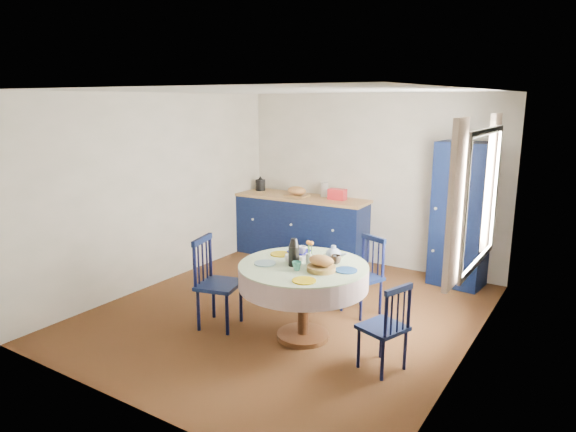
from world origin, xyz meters
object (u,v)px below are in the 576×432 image
mug_c (336,259)px  pantry_cabinet (461,215)px  kitchen_counter (301,226)px  chair_right (386,327)px  mug_d (302,250)px  cobalt_bowl (299,253)px  chair_far (364,275)px  mug_a (290,258)px  chair_left (216,282)px  dining_table (304,276)px  mug_b (297,266)px

mug_c → pantry_cabinet: bearing=73.8°
kitchen_counter → chair_right: 3.56m
mug_d → cobalt_bowl: (0.01, -0.08, -0.01)m
chair_far → mug_a: chair_far is taller
chair_left → mug_d: 0.99m
mug_a → mug_c: 0.46m
dining_table → mug_d: size_ratio=14.32×
chair_left → dining_table: bearing=-89.4°
mug_a → mug_b: same height
chair_right → kitchen_counter: bearing=-117.3°
mug_a → mug_d: size_ratio=1.20×
mug_b → mug_c: bearing=59.4°
chair_right → mug_b: bearing=-69.5°
chair_right → chair_left: bearing=-68.1°
mug_a → kitchen_counter: bearing=118.7°
chair_left → mug_b: bearing=-100.1°
mug_c → mug_d: 0.47m
chair_left → mug_b: chair_left is taller
mug_b → kitchen_counter: bearing=120.3°
kitchen_counter → chair_left: 2.72m
chair_left → chair_right: size_ratio=1.17×
mug_a → chair_right: bearing=-7.6°
chair_right → mug_c: size_ratio=7.48×
mug_d → cobalt_bowl: size_ratio=0.39×
pantry_cabinet → mug_c: bearing=-100.8°
chair_far → chair_right: (0.71, -1.11, -0.02)m
chair_far → cobalt_bowl: size_ratio=3.83×
mug_b → mug_c: mug_c is taller
mug_c → mug_d: size_ratio=1.23×
dining_table → cobalt_bowl: size_ratio=5.63×
chair_right → mug_c: 0.89m
mug_d → mug_b: bearing=-64.6°
kitchen_counter → mug_b: 3.03m
chair_far → cobalt_bowl: bearing=-99.5°
kitchen_counter → pantry_cabinet: bearing=-1.6°
dining_table → chair_left: 1.00m
kitchen_counter → pantry_cabinet: size_ratio=1.15×
pantry_cabinet → chair_left: 3.32m
kitchen_counter → mug_d: kitchen_counter is taller
chair_left → chair_far: 1.69m
chair_far → pantry_cabinet: bearing=88.2°
chair_far → mug_a: (-0.40, -0.96, 0.39)m
mug_c → mug_d: mug_c is taller
mug_a → dining_table: bearing=5.2°
dining_table → mug_b: bearing=-81.6°
chair_far → mug_d: 0.87m
dining_table → chair_far: size_ratio=1.47×
kitchen_counter → mug_d: bearing=-61.2°
chair_far → chair_right: size_ratio=1.06×
chair_right → chair_far: bearing=-127.9°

